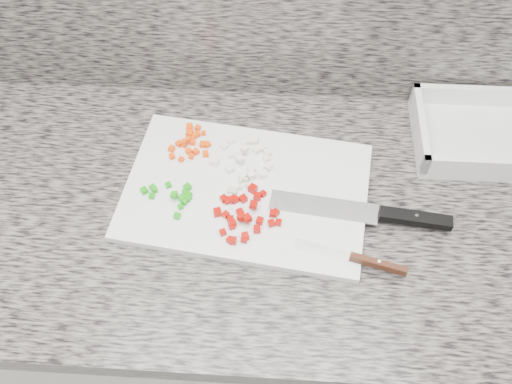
# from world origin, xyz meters

# --- Properties ---
(cabinet) EXTENTS (3.92, 0.62, 0.86)m
(cabinet) POSITION_xyz_m (0.00, 1.44, 0.43)
(cabinet) COLOR silver
(cabinet) RESTS_ON ground
(countertop) EXTENTS (3.96, 0.64, 0.04)m
(countertop) POSITION_xyz_m (0.00, 1.44, 0.88)
(countertop) COLOR #635D57
(countertop) RESTS_ON cabinet
(cutting_board) EXTENTS (0.48, 0.35, 0.01)m
(cutting_board) POSITION_xyz_m (0.01, 1.46, 0.91)
(cutting_board) COLOR white
(cutting_board) RESTS_ON countertop
(carrot_pile) EXTENTS (0.08, 0.10, 0.02)m
(carrot_pile) POSITION_xyz_m (-0.11, 1.57, 0.92)
(carrot_pile) COLOR #F74705
(carrot_pile) RESTS_ON cutting_board
(onion_pile) EXTENTS (0.12, 0.10, 0.02)m
(onion_pile) POSITION_xyz_m (0.01, 1.53, 0.92)
(onion_pile) COLOR silver
(onion_pile) RESTS_ON cutting_board
(green_pepper_pile) EXTENTS (0.10, 0.08, 0.02)m
(green_pepper_pile) POSITION_xyz_m (-0.12, 1.44, 0.92)
(green_pepper_pile) COLOR #18970D
(green_pepper_pile) RESTS_ON cutting_board
(red_pepper_pile) EXTENTS (0.13, 0.13, 0.02)m
(red_pepper_pile) POSITION_xyz_m (0.01, 1.40, 0.92)
(red_pepper_pile) COLOR #A30902
(red_pepper_pile) RESTS_ON cutting_board
(garlic_pile) EXTENTS (0.04, 0.05, 0.01)m
(garlic_pile) POSITION_xyz_m (-0.01, 1.46, 0.92)
(garlic_pile) COLOR beige
(garlic_pile) RESTS_ON cutting_board
(chef_knife) EXTENTS (0.33, 0.07, 0.02)m
(chef_knife) POSITION_xyz_m (0.26, 1.42, 0.92)
(chef_knife) COLOR silver
(chef_knife) RESTS_ON cutting_board
(paring_knife) EXTENTS (0.19, 0.06, 0.02)m
(paring_knife) POSITION_xyz_m (0.22, 1.32, 0.92)
(paring_knife) COLOR silver
(paring_knife) RESTS_ON cutting_board
(tray) EXTENTS (0.28, 0.20, 0.06)m
(tray) POSITION_xyz_m (0.48, 1.62, 0.92)
(tray) COLOR silver
(tray) RESTS_ON countertop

